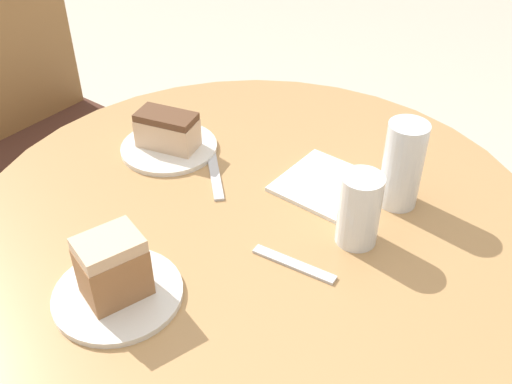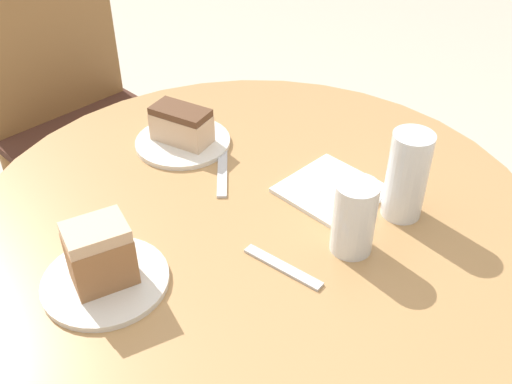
{
  "view_description": "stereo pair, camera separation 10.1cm",
  "coord_description": "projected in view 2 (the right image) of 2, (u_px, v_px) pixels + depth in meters",
  "views": [
    {
      "loc": [
        -0.57,
        -0.57,
        1.36
      ],
      "look_at": [
        0.0,
        0.0,
        0.75
      ],
      "focal_mm": 42.0,
      "sensor_mm": 36.0,
      "label": 1
    },
    {
      "loc": [
        -0.49,
        -0.64,
        1.36
      ],
      "look_at": [
        0.0,
        0.0,
        0.75
      ],
      "focal_mm": 42.0,
      "sensor_mm": 36.0,
      "label": 2
    }
  ],
  "objects": [
    {
      "name": "cake_slice_near",
      "position": [
        181.0,
        125.0,
        1.18
      ],
      "size": [
        0.1,
        0.13,
        0.07
      ],
      "rotation": [
        0.0,
        0.0,
        3.54
      ],
      "color": "beige",
      "rests_on": "plate_near"
    },
    {
      "name": "cake_slice_far",
      "position": [
        101.0,
        255.0,
        0.86
      ],
      "size": [
        0.1,
        0.08,
        0.1
      ],
      "rotation": [
        0.0,
        0.0,
        4.55
      ],
      "color": "#9E6B42",
      "rests_on": "plate_far"
    },
    {
      "name": "napkin_stack",
      "position": [
        332.0,
        190.0,
        1.08
      ],
      "size": [
        0.18,
        0.18,
        0.01
      ],
      "rotation": [
        0.0,
        0.0,
        0.12
      ],
      "color": "white",
      "rests_on": "table"
    },
    {
      "name": "fork",
      "position": [
        222.0,
        168.0,
        1.14
      ],
      "size": [
        0.12,
        0.16,
        0.0
      ],
      "rotation": [
        0.0,
        0.0,
        0.94
      ],
      "color": "silver",
      "rests_on": "table"
    },
    {
      "name": "table",
      "position": [
        256.0,
        271.0,
        1.13
      ],
      "size": [
        0.99,
        0.99,
        0.71
      ],
      "color": "tan",
      "rests_on": "ground_plane"
    },
    {
      "name": "glass_lemonade",
      "position": [
        354.0,
        221.0,
        0.93
      ],
      "size": [
        0.07,
        0.07,
        0.13
      ],
      "color": "beige",
      "rests_on": "table"
    },
    {
      "name": "chair",
      "position": [
        82.0,
        116.0,
        1.74
      ],
      "size": [
        0.51,
        0.48,
        0.93
      ],
      "rotation": [
        0.0,
        0.0,
        0.14
      ],
      "color": "olive",
      "rests_on": "ground_plane"
    },
    {
      "name": "spoon",
      "position": [
        283.0,
        267.0,
        0.92
      ],
      "size": [
        0.05,
        0.14,
        0.0
      ],
      "rotation": [
        0.0,
        0.0,
        1.82
      ],
      "color": "silver",
      "rests_on": "table"
    },
    {
      "name": "glass_water",
      "position": [
        406.0,
        179.0,
        0.99
      ],
      "size": [
        0.07,
        0.07,
        0.16
      ],
      "color": "silver",
      "rests_on": "table"
    },
    {
      "name": "plate_near",
      "position": [
        183.0,
        142.0,
        1.21
      ],
      "size": [
        0.19,
        0.19,
        0.01
      ],
      "color": "silver",
      "rests_on": "table"
    },
    {
      "name": "plate_far",
      "position": [
        106.0,
        282.0,
        0.9
      ],
      "size": [
        0.19,
        0.19,
        0.01
      ],
      "color": "silver",
      "rests_on": "table"
    }
  ]
}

